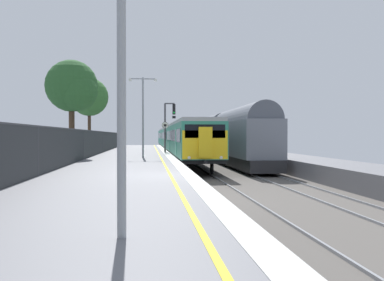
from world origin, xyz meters
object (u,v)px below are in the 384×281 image
Objects in this scene: platform_lamp_near at (121,46)px; background_tree_centre at (73,88)px; signal_gantry at (168,121)px; speed_limit_sign at (165,133)px; commuter_train_at_platform at (174,138)px; platform_lamp_mid at (143,110)px; freight_train_adjacent_track at (213,135)px; background_tree_left at (90,98)px.

background_tree_centre reaches higher than platform_lamp_near.
signal_gantry is 3.16m from speed_limit_sign.
speed_limit_sign is 0.57× the size of platform_lamp_near.
commuter_train_at_platform is 22.23× the size of speed_limit_sign.
platform_lamp_near is 25.77m from background_tree_centre.
commuter_train_at_platform is 25.04m from platform_lamp_mid.
background_tree_left is at bearing 179.82° from freight_train_adjacent_track.
freight_train_adjacent_track is 8.09× the size of platform_lamp_mid.
freight_train_adjacent_track reaches higher than speed_limit_sign.
signal_gantry is at bearing -42.73° from background_tree_left.
signal_gantry is 1.68× the size of speed_limit_sign.
commuter_train_at_platform is 17.56m from speed_limit_sign.
freight_train_adjacent_track is 16.65× the size of speed_limit_sign.
background_tree_left is (-7.94, 10.60, 3.96)m from speed_limit_sign.
speed_limit_sign is 0.35× the size of background_tree_left.
signal_gantry is (-1.46, -14.55, 1.67)m from commuter_train_at_platform.
platform_lamp_near is at bearing -93.70° from signal_gantry.
background_tree_left reaches higher than platform_lamp_near.
signal_gantry reaches higher than freight_train_adjacent_track.
background_tree_centre is (-4.98, 0.64, 1.62)m from platform_lamp_mid.
signal_gantry is 10.37m from platform_lamp_mid.
signal_gantry is at bearing 82.48° from speed_limit_sign.
background_tree_left is at bearing 93.69° from background_tree_centre.
commuter_train_at_platform is at bearing 35.01° from background_tree_left.
background_tree_centre reaches higher than speed_limit_sign.
freight_train_adjacent_track is 43.05m from platform_lamp_near.
speed_limit_sign is 0.40× the size of background_tree_centre.
signal_gantry is at bearing 52.71° from background_tree_centre.
speed_limit_sign is 0.49× the size of platform_lamp_mid.
platform_lamp_near is (-2.24, -34.68, -0.01)m from signal_gantry.
commuter_train_at_platform is 14.72m from signal_gantry.
background_tree_centre is at bearing -127.29° from signal_gantry.
speed_limit_sign is 10.01m from background_tree_centre.
background_tree_centre is (-4.98, 25.20, 2.07)m from platform_lamp_near.
commuter_train_at_platform is at bearing 70.14° from background_tree_centre.
platform_lamp_mid reaches higher than signal_gantry.
background_tree_centre reaches higher than signal_gantry.
background_tree_left is (-6.09, 42.38, 2.80)m from platform_lamp_near.
freight_train_adjacent_track is 12.07m from speed_limit_sign.
background_tree_centre is (-8.68, -24.03, 3.73)m from commuter_train_at_platform.
signal_gantry is at bearing -125.55° from freight_train_adjacent_track.
commuter_train_at_platform is 12.76m from background_tree_left.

